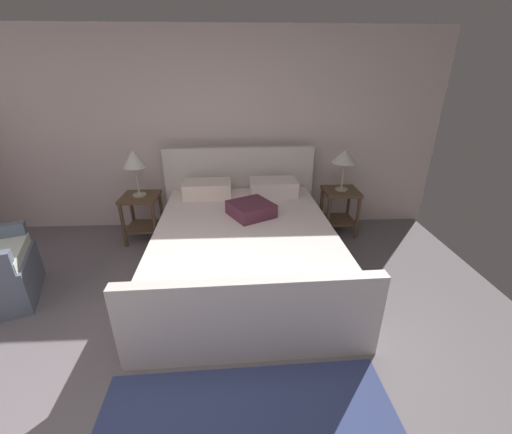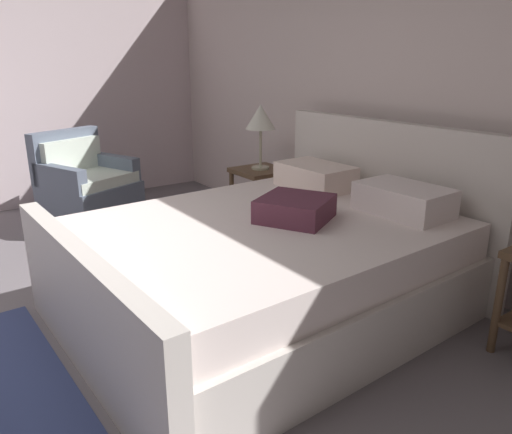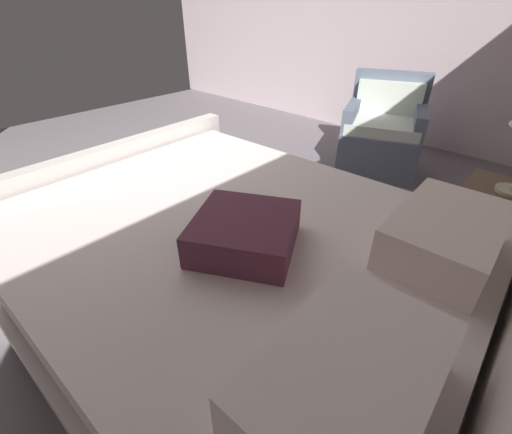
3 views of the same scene
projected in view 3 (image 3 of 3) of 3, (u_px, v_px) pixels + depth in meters
name	position (u px, v px, depth m)	size (l,w,h in m)	color
ground_plane	(141.00, 193.00, 3.13)	(5.91, 5.98, 0.02)	slate
wall_side_left	(334.00, 21.00, 4.31)	(0.12, 6.10, 2.50)	silver
bed	(242.00, 275.00, 1.69)	(1.98, 2.40, 1.13)	silver
nightstand_left	(497.00, 222.00, 1.97)	(0.44, 0.44, 0.60)	brown
armchair	(381.00, 134.00, 3.41)	(0.94, 0.93, 0.90)	slate
area_rug	(90.00, 205.00, 2.92)	(1.88, 1.13, 0.01)	navy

